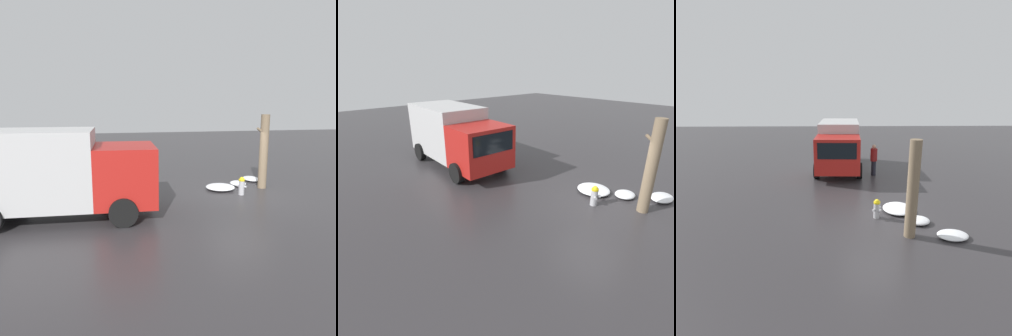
% 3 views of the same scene
% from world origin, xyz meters
% --- Properties ---
extents(ground_plane, '(60.00, 60.00, 0.00)m').
position_xyz_m(ground_plane, '(0.00, 0.00, 0.00)').
color(ground_plane, '#333033').
extents(fire_hydrant, '(0.38, 0.39, 0.76)m').
position_xyz_m(fire_hydrant, '(-0.00, -0.00, 0.39)').
color(fire_hydrant, '#B7B7BC').
rests_on(fire_hydrant, ground_plane).
extents(tree_trunk, '(0.57, 0.37, 3.25)m').
position_xyz_m(tree_trunk, '(-1.37, -0.91, 1.63)').
color(tree_trunk, '#7F6B51').
rests_on(tree_trunk, ground_plane).
extents(delivery_truck, '(6.10, 2.85, 2.90)m').
position_xyz_m(delivery_truck, '(7.00, 1.38, 1.57)').
color(delivery_truck, red).
rests_on(delivery_truck, ground_plane).
extents(pedestrian, '(0.39, 0.39, 1.80)m').
position_xyz_m(pedestrian, '(5.50, -0.61, 0.98)').
color(pedestrian, '#23232D').
rests_on(pedestrian, ground_plane).
extents(snow_pile_by_hydrant, '(0.75, 1.02, 0.18)m').
position_xyz_m(snow_pile_by_hydrant, '(-1.51, -2.30, 0.09)').
color(snow_pile_by_hydrant, white).
rests_on(snow_pile_by_hydrant, ground_plane).
extents(snow_pile_curbside, '(0.71, 0.83, 0.21)m').
position_xyz_m(snow_pile_curbside, '(-0.47, -1.47, 0.11)').
color(snow_pile_curbside, white).
rests_on(snow_pile_curbside, ground_plane).
extents(snow_pile_by_tree, '(1.27, 1.22, 0.23)m').
position_xyz_m(snow_pile_by_tree, '(0.57, -0.95, 0.11)').
color(snow_pile_by_tree, white).
rests_on(snow_pile_by_tree, ground_plane).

